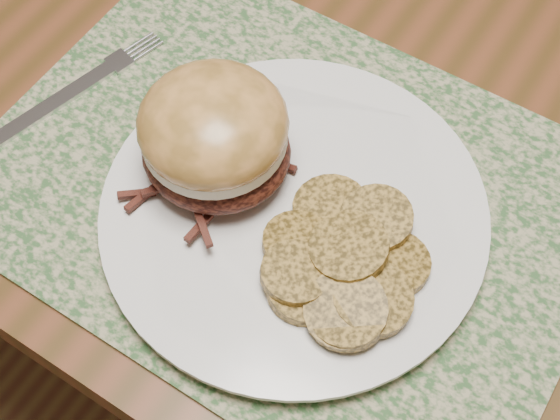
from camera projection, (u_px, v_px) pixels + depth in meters
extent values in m
plane|color=#522D1C|center=(352.00, 308.00, 1.34)|extent=(3.50, 3.50, 0.00)
cube|color=#32582D|center=(287.00, 191.00, 0.58)|extent=(0.45, 0.33, 0.00)
cylinder|color=white|center=(294.00, 214.00, 0.56)|extent=(0.26, 0.26, 0.02)
ellipsoid|color=black|center=(216.00, 150.00, 0.55)|extent=(0.11, 0.11, 0.04)
cylinder|color=beige|center=(214.00, 133.00, 0.53)|extent=(0.11, 0.11, 0.01)
ellipsoid|color=#BB7F3D|center=(213.00, 124.00, 0.52)|extent=(0.11, 0.11, 0.06)
cylinder|color=olive|center=(331.00, 210.00, 0.54)|extent=(0.06, 0.06, 0.01)
cylinder|color=olive|center=(376.00, 219.00, 0.53)|extent=(0.06, 0.06, 0.02)
cylinder|color=olive|center=(393.00, 263.00, 0.52)|extent=(0.07, 0.07, 0.02)
cylinder|color=olive|center=(298.00, 242.00, 0.53)|extent=(0.07, 0.07, 0.02)
cylinder|color=olive|center=(349.00, 247.00, 0.52)|extent=(0.08, 0.08, 0.02)
cylinder|color=olive|center=(373.00, 298.00, 0.51)|extent=(0.07, 0.07, 0.01)
cylinder|color=olive|center=(305.00, 288.00, 0.51)|extent=(0.07, 0.07, 0.02)
cylinder|color=olive|center=(346.00, 310.00, 0.50)|extent=(0.06, 0.07, 0.02)
cylinder|color=olive|center=(348.00, 314.00, 0.50)|extent=(0.07, 0.07, 0.02)
cylinder|color=olive|center=(295.00, 273.00, 0.51)|extent=(0.06, 0.06, 0.01)
cube|color=silver|center=(51.00, 105.00, 0.61)|extent=(0.04, 0.12, 0.00)
cube|color=silver|center=(120.00, 61.00, 0.64)|extent=(0.02, 0.02, 0.00)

